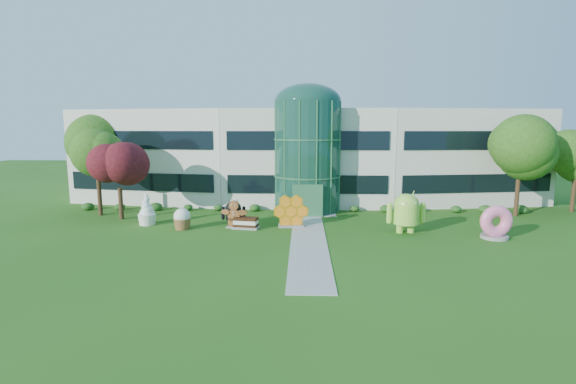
# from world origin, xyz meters

# --- Properties ---
(ground) EXTENTS (140.00, 140.00, 0.00)m
(ground) POSITION_xyz_m (0.00, 0.00, 0.00)
(ground) COLOR #215114
(ground) RESTS_ON ground
(building) EXTENTS (46.00, 15.00, 9.30)m
(building) POSITION_xyz_m (0.00, 18.00, 4.65)
(building) COLOR beige
(building) RESTS_ON ground
(atrium) EXTENTS (6.00, 6.00, 9.80)m
(atrium) POSITION_xyz_m (0.00, 12.00, 4.90)
(atrium) COLOR #194738
(atrium) RESTS_ON ground
(walkway) EXTENTS (2.40, 20.00, 0.04)m
(walkway) POSITION_xyz_m (0.00, 2.00, 0.02)
(walkway) COLOR #9E9E93
(walkway) RESTS_ON ground
(tree_red) EXTENTS (4.00, 4.00, 6.00)m
(tree_red) POSITION_xyz_m (-15.50, 7.50, 3.00)
(tree_red) COLOR #3F0C14
(tree_red) RESTS_ON ground
(trees_backdrop) EXTENTS (52.00, 8.00, 8.40)m
(trees_backdrop) POSITION_xyz_m (0.00, 13.00, 4.20)
(trees_backdrop) COLOR #254D13
(trees_backdrop) RESTS_ON ground
(android_green) EXTENTS (3.15, 2.26, 3.36)m
(android_green) POSITION_xyz_m (7.05, 3.78, 1.68)
(android_green) COLOR #98D544
(android_green) RESTS_ON ground
(android_black) EXTENTS (2.10, 1.53, 2.23)m
(android_black) POSITION_xyz_m (-5.81, 5.73, 1.11)
(android_black) COLOR black
(android_black) RESTS_ON ground
(donut) EXTENTS (2.32, 1.23, 2.35)m
(donut) POSITION_xyz_m (12.81, 2.41, 1.17)
(donut) COLOR #DD5490
(donut) RESTS_ON ground
(gingerbread) EXTENTS (2.41, 1.31, 2.10)m
(gingerbread) POSITION_xyz_m (-5.64, 4.95, 1.05)
(gingerbread) COLOR brown
(gingerbread) RESTS_ON ground
(ice_cream_sandwich) EXTENTS (2.10, 1.31, 0.87)m
(ice_cream_sandwich) POSITION_xyz_m (-4.70, 4.58, 0.44)
(ice_cream_sandwich) COLOR black
(ice_cream_sandwich) RESTS_ON ground
(honeycomb) EXTENTS (2.93, 1.34, 2.22)m
(honeycomb) POSITION_xyz_m (-1.31, 5.33, 1.11)
(honeycomb) COLOR orange
(honeycomb) RESTS_ON ground
(froyo) EXTENTS (1.89, 1.89, 2.55)m
(froyo) POSITION_xyz_m (-12.63, 5.63, 1.27)
(froyo) COLOR white
(froyo) RESTS_ON ground
(cupcake) EXTENTS (1.61, 1.61, 1.61)m
(cupcake) POSITION_xyz_m (-9.43, 4.23, 0.81)
(cupcake) COLOR white
(cupcake) RESTS_ON ground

